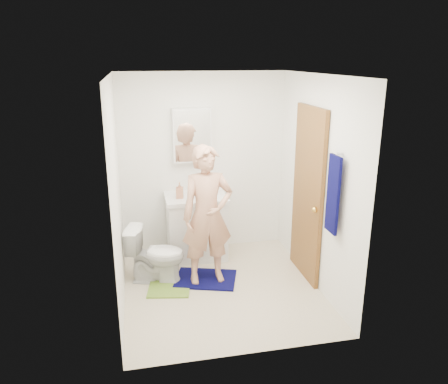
% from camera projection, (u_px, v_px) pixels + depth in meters
% --- Properties ---
extents(floor, '(2.20, 2.40, 0.02)m').
position_uv_depth(floor, '(221.00, 289.00, 5.07)').
color(floor, beige).
rests_on(floor, ground).
extents(ceiling, '(2.20, 2.40, 0.02)m').
position_uv_depth(ceiling, '(221.00, 73.00, 4.35)').
color(ceiling, white).
rests_on(ceiling, ground).
extents(wall_back, '(2.20, 0.02, 2.40)m').
position_uv_depth(wall_back, '(203.00, 164.00, 5.84)').
color(wall_back, white).
rests_on(wall_back, ground).
extents(wall_front, '(2.20, 0.02, 2.40)m').
position_uv_depth(wall_front, '(250.00, 231.00, 3.58)').
color(wall_front, white).
rests_on(wall_front, ground).
extents(wall_left, '(0.02, 2.40, 2.40)m').
position_uv_depth(wall_left, '(116.00, 196.00, 4.49)').
color(wall_left, white).
rests_on(wall_left, ground).
extents(wall_right, '(0.02, 2.40, 2.40)m').
position_uv_depth(wall_right, '(317.00, 183.00, 4.93)').
color(wall_right, white).
rests_on(wall_right, ground).
extents(vanity_cabinet, '(0.75, 0.55, 0.80)m').
position_uv_depth(vanity_cabinet, '(196.00, 228.00, 5.77)').
color(vanity_cabinet, white).
rests_on(vanity_cabinet, floor).
extents(countertop, '(0.79, 0.59, 0.05)m').
position_uv_depth(countertop, '(196.00, 198.00, 5.65)').
color(countertop, white).
rests_on(countertop, vanity_cabinet).
extents(sink_basin, '(0.40, 0.40, 0.03)m').
position_uv_depth(sink_basin, '(196.00, 196.00, 5.64)').
color(sink_basin, white).
rests_on(sink_basin, countertop).
extents(faucet, '(0.03, 0.03, 0.12)m').
position_uv_depth(faucet, '(194.00, 187.00, 5.79)').
color(faucet, silver).
rests_on(faucet, countertop).
extents(medicine_cabinet, '(0.50, 0.12, 0.70)m').
position_uv_depth(medicine_cabinet, '(192.00, 135.00, 5.63)').
color(medicine_cabinet, white).
rests_on(medicine_cabinet, wall_back).
extents(mirror_panel, '(0.46, 0.01, 0.66)m').
position_uv_depth(mirror_panel, '(193.00, 136.00, 5.57)').
color(mirror_panel, white).
rests_on(mirror_panel, wall_back).
extents(door, '(0.05, 0.80, 2.05)m').
position_uv_depth(door, '(308.00, 195.00, 5.11)').
color(door, brown).
rests_on(door, ground).
extents(door_knob, '(0.07, 0.07, 0.07)m').
position_uv_depth(door_knob, '(315.00, 210.00, 4.83)').
color(door_knob, gold).
rests_on(door_knob, door).
extents(towel, '(0.03, 0.24, 0.80)m').
position_uv_depth(towel, '(333.00, 195.00, 4.37)').
color(towel, '#06063F').
rests_on(towel, wall_right).
extents(towel_hook, '(0.06, 0.02, 0.02)m').
position_uv_depth(towel_hook, '(340.00, 153.00, 4.25)').
color(towel_hook, silver).
rests_on(towel_hook, wall_right).
extents(toilet, '(0.74, 0.55, 0.68)m').
position_uv_depth(toilet, '(156.00, 254.00, 5.15)').
color(toilet, white).
rests_on(toilet, floor).
extents(bath_mat, '(0.83, 0.70, 0.02)m').
position_uv_depth(bath_mat, '(206.00, 279.00, 5.25)').
color(bath_mat, '#06063F').
rests_on(bath_mat, floor).
extents(green_rug, '(0.53, 0.48, 0.02)m').
position_uv_depth(green_rug, '(169.00, 289.00, 5.03)').
color(green_rug, olive).
rests_on(green_rug, floor).
extents(soap_dispenser, '(0.10, 0.11, 0.20)m').
position_uv_depth(soap_dispenser, '(180.00, 190.00, 5.53)').
color(soap_dispenser, tan).
rests_on(soap_dispenser, countertop).
extents(toothbrush_cup, '(0.16, 0.16, 0.11)m').
position_uv_depth(toothbrush_cup, '(210.00, 189.00, 5.73)').
color(toothbrush_cup, '#964497').
rests_on(toothbrush_cup, countertop).
extents(man, '(0.62, 0.43, 1.63)m').
position_uv_depth(man, '(207.00, 215.00, 4.98)').
color(man, tan).
rests_on(man, bath_mat).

